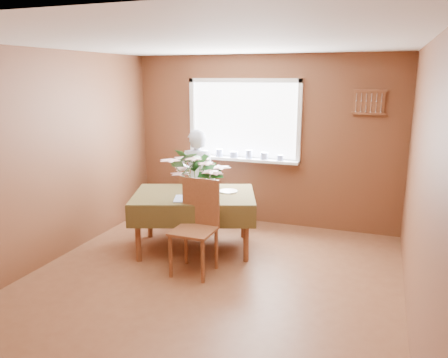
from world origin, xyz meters
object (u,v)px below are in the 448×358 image
(dining_table, at_px, (194,200))
(chair_near, at_px, (197,223))
(seated_woman, at_px, (197,181))
(flower_bouquet, at_px, (196,170))
(chair_far, at_px, (195,195))

(dining_table, distance_m, chair_near, 0.65)
(seated_woman, bearing_deg, flower_bouquet, 98.46)
(chair_far, height_order, seated_woman, seated_woman)
(seated_woman, bearing_deg, dining_table, 95.56)
(chair_near, relative_size, flower_bouquet, 1.66)
(flower_bouquet, bearing_deg, chair_far, 115.13)
(chair_far, relative_size, chair_near, 0.87)
(dining_table, xyz_separation_m, chair_far, (-0.30, 0.71, -0.15))
(dining_table, relative_size, flower_bouquet, 2.80)
(chair_near, distance_m, seated_woman, 1.35)
(chair_far, height_order, flower_bouquet, flower_bouquet)
(flower_bouquet, bearing_deg, seated_woman, 112.70)
(chair_far, xyz_separation_m, chair_near, (0.59, -1.29, 0.06))
(seated_woman, height_order, flower_bouquet, seated_woman)
(dining_table, bearing_deg, chair_near, -83.22)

